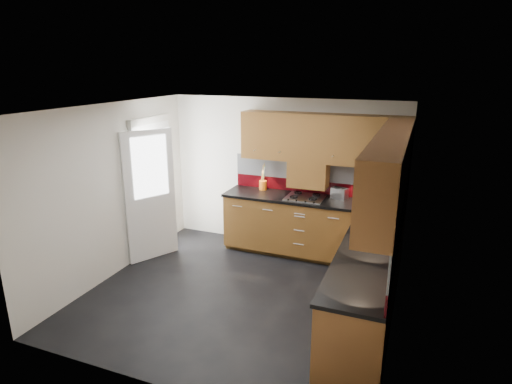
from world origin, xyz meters
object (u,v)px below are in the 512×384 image
at_px(gas_hob, 305,197).
at_px(utensil_pot, 263,184).
at_px(toaster, 340,193).
at_px(food_processor, 380,213).

bearing_deg(gas_hob, utensil_pot, 165.04).
bearing_deg(utensil_pot, toaster, -1.01).
xyz_separation_m(gas_hob, toaster, (0.49, 0.18, 0.07)).
height_order(gas_hob, food_processor, food_processor).
relative_size(gas_hob, utensil_pot, 1.30).
bearing_deg(utensil_pot, gas_hob, -14.96).
bearing_deg(food_processor, utensil_pot, 155.59).
relative_size(toaster, food_processor, 0.93).
xyz_separation_m(utensil_pot, food_processor, (1.91, -0.87, 0.04)).
relative_size(utensil_pot, food_processor, 1.49).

